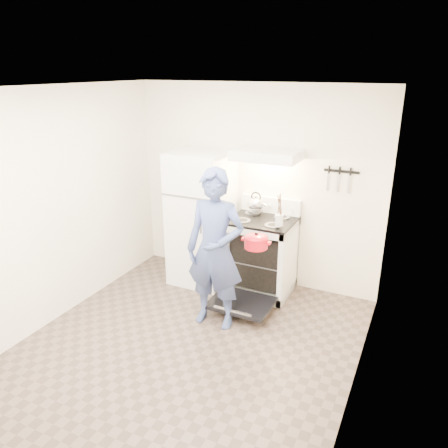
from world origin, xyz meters
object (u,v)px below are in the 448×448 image
(tea_kettle, at_px, (256,203))
(dutch_oven, at_px, (256,243))
(refrigerator, at_px, (202,218))
(stove_body, at_px, (261,257))
(person, at_px, (215,250))

(tea_kettle, relative_size, dutch_oven, 0.89)
(refrigerator, height_order, stove_body, refrigerator)
(refrigerator, relative_size, tea_kettle, 5.96)
(stove_body, xyz_separation_m, tea_kettle, (-0.14, 0.13, 0.63))
(refrigerator, xyz_separation_m, tea_kettle, (0.67, 0.16, 0.24))
(refrigerator, relative_size, stove_body, 1.85)
(person, relative_size, dutch_oven, 5.41)
(dutch_oven, bearing_deg, person, -145.88)
(refrigerator, height_order, tea_kettle, refrigerator)
(stove_body, bearing_deg, refrigerator, -178.23)
(person, bearing_deg, tea_kettle, 83.68)
(person, height_order, dutch_oven, person)
(refrigerator, xyz_separation_m, person, (0.63, -0.87, 0.01))
(tea_kettle, height_order, dutch_oven, tea_kettle)
(stove_body, relative_size, dutch_oven, 2.88)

